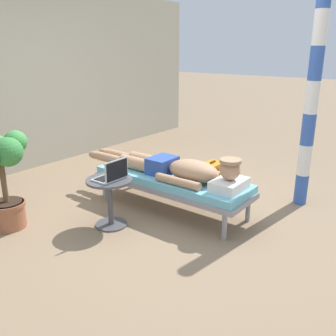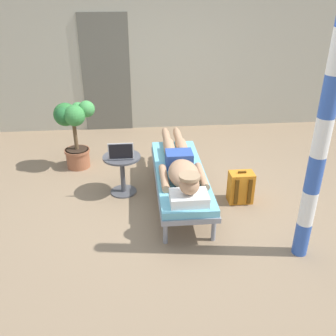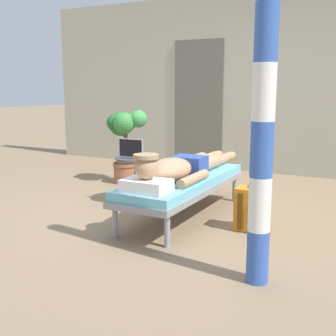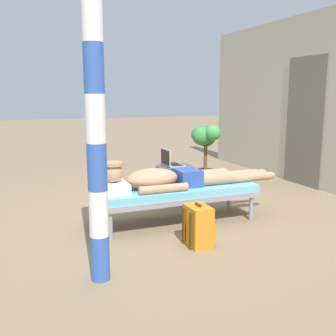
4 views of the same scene
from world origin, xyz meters
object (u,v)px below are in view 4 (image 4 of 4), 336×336
Objects in this scene: porch_post at (95,119)px; lounge_chair at (177,193)px; potted_plant at (205,148)px; person_reclining at (171,178)px; laptop at (170,162)px; side_table at (174,178)px; backpack at (198,226)px.

lounge_chair is at bearing 134.25° from porch_post.
lounge_chair is 1.80m from potted_plant.
lounge_chair is 1.83m from porch_post.
laptop is at bearing 158.68° from person_reclining.
laptop is at bearing -51.63° from potted_plant.
backpack is (1.47, -0.35, -0.16)m from side_table.
porch_post reaches higher than lounge_chair.
laptop is (0.00, -0.05, 0.23)m from side_table.
laptop is 0.12× the size of porch_post.
backpack is 1.54m from porch_post.
porch_post reaches higher than person_reclining.
lounge_chair is 3.60× the size of side_table.
lounge_chair is 1.88× the size of potted_plant.
porch_post is at bearing -36.50° from laptop.
porch_post reaches higher than potted_plant.
porch_post is at bearing -44.06° from person_reclining.
potted_plant is at bearing 151.38° from backpack.
lounge_chair is 0.19m from person_reclining.
backpack reaches higher than lounge_chair.
laptop is at bearing 163.31° from lounge_chair.
person_reclining is 0.82m from backpack.
backpack is (0.75, -0.09, -0.15)m from lounge_chair.
potted_plant is at bearing 140.67° from person_reclining.
side_table is at bearing -49.94° from potted_plant.
side_table is 1.23× the size of backpack.
person_reclining is at bearing -24.79° from side_table.
lounge_chair is 4.44× the size of backpack.
backpack is at bearing -1.85° from person_reclining.
laptop is 0.31× the size of potted_plant.
potted_plant is (-2.16, 1.18, 0.44)m from backpack.
side_table is 2.47m from porch_post.
lounge_chair is 0.87× the size of person_reclining.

